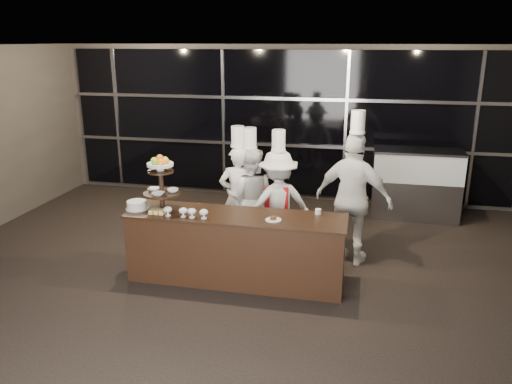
% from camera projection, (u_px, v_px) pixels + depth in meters
% --- Properties ---
extents(room, '(10.00, 10.00, 10.00)m').
position_uv_depth(room, '(206.00, 201.00, 5.08)').
color(room, black).
rests_on(room, ground).
extents(window_wall, '(8.60, 0.10, 2.80)m').
position_uv_depth(window_wall, '(283.00, 124.00, 9.70)').
color(window_wall, black).
rests_on(window_wall, ground).
extents(buffet_counter, '(2.84, 0.74, 0.92)m').
position_uv_depth(buffet_counter, '(236.00, 247.00, 6.53)').
color(buffet_counter, black).
rests_on(buffet_counter, ground).
extents(display_stand, '(0.48, 0.48, 0.74)m').
position_uv_depth(display_stand, '(161.00, 179.00, 6.48)').
color(display_stand, black).
rests_on(display_stand, buffet_counter).
extents(compotes, '(0.59, 0.11, 0.12)m').
position_uv_depth(compotes, '(187.00, 211.00, 6.29)').
color(compotes, silver).
rests_on(compotes, buffet_counter).
extents(layer_cake, '(0.30, 0.30, 0.11)m').
position_uv_depth(layer_cake, '(137.00, 205.00, 6.61)').
color(layer_cake, white).
rests_on(layer_cake, buffet_counter).
extents(pastry_squares, '(0.20, 0.13, 0.05)m').
position_uv_depth(pastry_squares, '(157.00, 211.00, 6.44)').
color(pastry_squares, '#F2CC76').
rests_on(pastry_squares, buffet_counter).
extents(small_plate, '(0.20, 0.20, 0.05)m').
position_uv_depth(small_plate, '(273.00, 219.00, 6.20)').
color(small_plate, white).
rests_on(small_plate, buffet_counter).
extents(chef_cup, '(0.08, 0.08, 0.07)m').
position_uv_depth(chef_cup, '(318.00, 212.00, 6.41)').
color(chef_cup, white).
rests_on(chef_cup, buffet_counter).
extents(display_case, '(1.52, 0.66, 1.24)m').
position_uv_depth(display_case, '(416.00, 180.00, 8.83)').
color(display_case, '#A5A5AA').
rests_on(display_case, ground).
extents(chef_a, '(0.65, 0.52, 1.87)m').
position_uv_depth(chef_a, '(238.00, 195.00, 7.56)').
color(chef_a, silver).
rests_on(chef_a, ground).
extents(chef_b, '(0.79, 0.63, 1.85)m').
position_uv_depth(chef_b, '(250.00, 197.00, 7.57)').
color(chef_b, white).
rests_on(chef_b, ground).
extents(chef_c, '(1.17, 1.00, 1.87)m').
position_uv_depth(chef_c, '(278.00, 203.00, 7.25)').
color(chef_c, silver).
rests_on(chef_c, ground).
extents(chef_d, '(1.19, 0.78, 2.18)m').
position_uv_depth(chef_d, '(353.00, 199.00, 6.94)').
color(chef_d, white).
rests_on(chef_d, ground).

